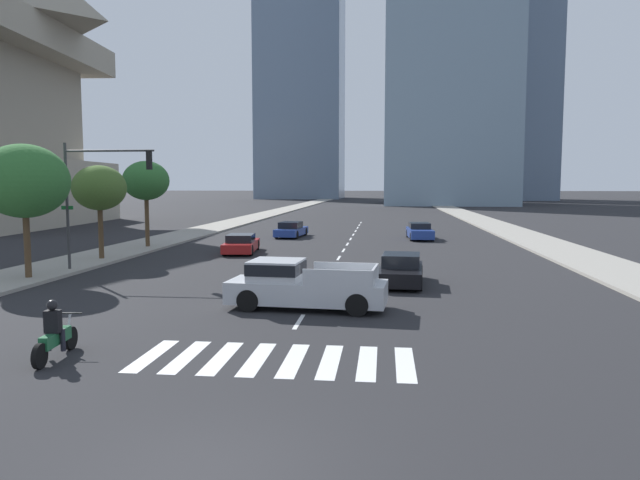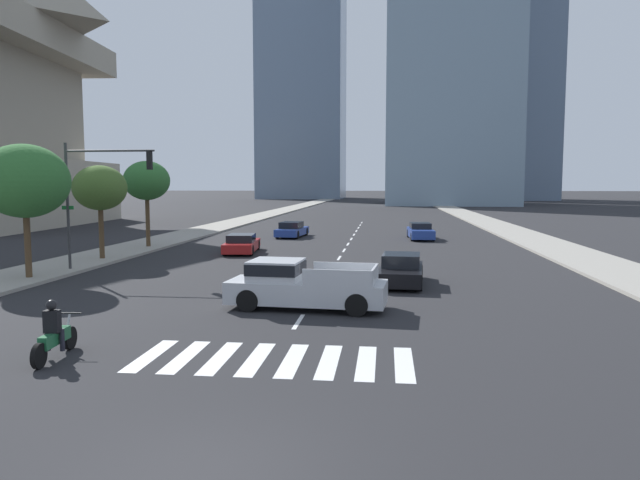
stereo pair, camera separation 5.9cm
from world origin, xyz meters
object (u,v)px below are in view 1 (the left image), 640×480
Objects in this scene: street_tree_third at (146,181)px; sedan_blue_0 at (420,231)px; sedan_black_2 at (401,270)px; sedan_red_3 at (241,244)px; motorcycle_lead at (55,336)px; sedan_blue_1 at (291,230)px; street_tree_second at (99,188)px; traffic_signal_far at (98,183)px; pickup_truck at (299,285)px; street_tree_nearest at (24,181)px.

sedan_blue_0 is at bearing 25.60° from street_tree_third.
sedan_black_2 is (-2.05, -21.20, -0.01)m from sedan_blue_0.
sedan_blue_0 reaches higher than sedan_red_3.
street_tree_third is at bearing 12.80° from motorcycle_lead.
street_tree_second reaches higher than sedan_blue_1.
traffic_signal_far reaches higher than sedan_blue_0.
sedan_red_3 is 0.95× the size of street_tree_second.
sedan_blue_1 is (-4.67, 27.29, -0.24)m from pickup_truck.
pickup_truck is at bearing -33.61° from traffic_signal_far.
street_tree_nearest is 6.80m from street_tree_second.
sedan_blue_1 is at bearing -96.53° from sedan_blue_0.
street_tree_nearest is at bearing 165.42° from sedan_blue_1.
sedan_red_3 is 10.72m from traffic_signal_far.
sedan_red_3 is at bearing 178.31° from sedan_blue_1.
traffic_signal_far is 1.08× the size of street_tree_third.
pickup_truck is at bearing -165.25° from sedan_red_3.
street_tree_third is (-7.77, 24.20, 3.93)m from motorcycle_lead.
sedan_blue_0 is 0.93× the size of street_tree_second.
traffic_signal_far is 1.18× the size of street_tree_second.
street_tree_nearest reaches higher than sedan_black_2.
sedan_red_3 is at bearing -14.07° from street_tree_third.
traffic_signal_far is at bearing 145.39° from sedan_red_3.
pickup_truck is at bearing -165.07° from sedan_blue_1.
pickup_truck is 1.15× the size of sedan_blue_0.
street_tree_second is (-18.55, -15.32, 3.47)m from sedan_blue_0.
sedan_blue_1 is 0.81× the size of street_tree_nearest.
sedan_red_3 is 13.94m from street_tree_nearest.
street_tree_nearest is (-18.55, -22.11, 3.82)m from sedan_blue_0.
street_tree_nearest is (-2.03, -2.72, 0.06)m from traffic_signal_far.
sedan_blue_1 is at bearing 70.20° from street_tree_nearest.
street_tree_second is at bearing -53.19° from sedan_blue_0.
sedan_blue_0 is at bearing -97.29° from pickup_truck.
street_tree_third reaches higher than sedan_blue_1.
motorcycle_lead is 25.72m from street_tree_third.
motorcycle_lead reaches higher than sedan_blue_1.
street_tree_second reaches higher than sedan_red_3.
traffic_signal_far reaches higher than street_tree_nearest.
sedan_blue_0 is 21.30m from sedan_black_2.
pickup_truck is (5.11, 6.48, 0.23)m from motorcycle_lead.
street_tree_nearest is (-16.50, -0.92, 3.83)m from sedan_black_2.
street_tree_third reaches higher than sedan_blue_0.
sedan_blue_1 is at bearing -5.75° from motorcycle_lead.
street_tree_third is at bearing 100.92° from traffic_signal_far.
motorcycle_lead is 0.45× the size of sedan_red_3.
traffic_signal_far is 4.56m from street_tree_second.
sedan_black_2 is (8.29, -21.88, 0.02)m from sedan_blue_1.
street_tree_nearest is (-12.88, 4.49, 3.61)m from pickup_truck.
street_tree_second is 0.91× the size of street_tree_third.
pickup_truck is at bearing -29.94° from sedan_black_2.
street_tree_nearest reaches higher than sedan_blue_1.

